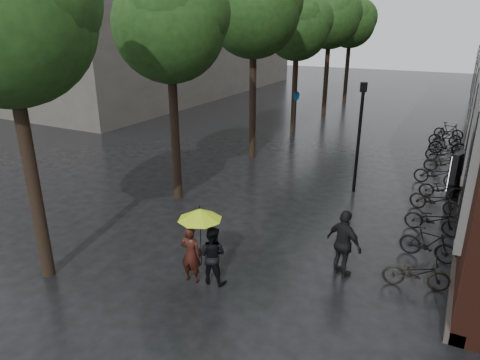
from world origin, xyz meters
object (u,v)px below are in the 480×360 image
Objects in this scene: person_black at (212,255)px; ad_lightbox at (458,173)px; person_burgundy at (191,254)px; pedestrian_walking at (344,244)px; lamp_post at (360,128)px; parked_bicycles at (441,173)px.

person_black is 0.91× the size of ad_lightbox.
person_burgundy is 0.54m from person_black.
ad_lightbox is at bearing -81.34° from pedestrian_walking.
person_black reaches higher than person_burgundy.
ad_lightbox is (5.22, 9.52, 0.08)m from person_black.
lamp_post reaches higher than pedestrian_walking.
pedestrian_walking reaches higher than person_black.
parked_bicycles is 4.06× the size of lamp_post.
pedestrian_walking is at bearing -88.68° from ad_lightbox.
pedestrian_walking is 8.81m from parked_bicycles.
parked_bicycles is (4.62, 10.45, -0.31)m from person_black.
lamp_post is (-3.52, -1.59, 1.73)m from ad_lightbox.
person_black is at bearing -102.09° from lamp_post.
lamp_post is (2.20, 8.13, 1.81)m from person_burgundy.
person_black is at bearing -164.32° from person_burgundy.
person_burgundy is 11.82m from parked_bicycles.
person_burgundy is 3.92m from pedestrian_walking.
lamp_post is (-2.92, -2.52, 2.11)m from parked_bicycles.
person_black is 11.43m from parked_bicycles.
lamp_post reaches higher than person_black.
person_burgundy is at bearing 15.74° from person_black.
ad_lightbox is at bearing 24.23° from lamp_post.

